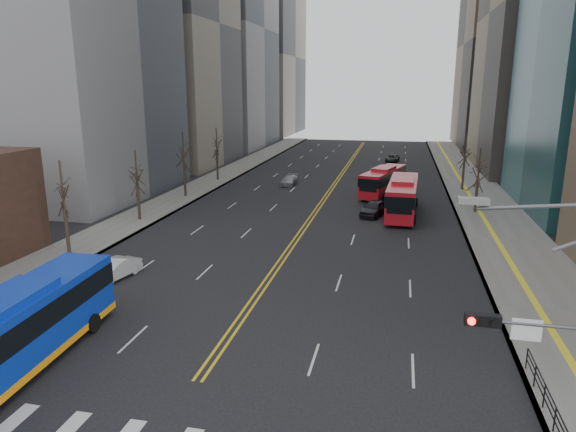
% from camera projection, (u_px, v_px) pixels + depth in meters
% --- Properties ---
extents(sidewalk_right, '(7.00, 130.00, 0.15)m').
position_uv_depth(sidewalk_right, '(483.00, 202.00, 56.77)').
color(sidewalk_right, slate).
rests_on(sidewalk_right, ground).
extents(sidewalk_left, '(5.00, 130.00, 0.15)m').
position_uv_depth(sidewalk_left, '(195.00, 190.00, 63.79)').
color(sidewalk_left, slate).
rests_on(sidewalk_left, ground).
extents(centerline, '(0.55, 100.00, 0.01)m').
position_uv_depth(centerline, '(337.00, 181.00, 69.87)').
color(centerline, gold).
rests_on(centerline, ground).
extents(office_towers, '(83.00, 134.00, 58.00)m').
position_uv_depth(office_towers, '(352.00, 8.00, 76.73)').
color(office_towers, gray).
rests_on(office_towers, ground).
extents(signal_mast, '(5.37, 0.37, 9.39)m').
position_uv_depth(signal_mast, '(576.00, 348.00, 15.64)').
color(signal_mast, slate).
rests_on(signal_mast, ground).
extents(pedestrian_railing, '(0.06, 6.06, 1.02)m').
position_uv_depth(pedestrian_railing, '(545.00, 392.00, 20.32)').
color(pedestrian_railing, black).
rests_on(pedestrian_railing, sidewalk_right).
extents(street_trees, '(35.20, 47.20, 7.60)m').
position_uv_depth(street_trees, '(240.00, 166.00, 50.78)').
color(street_trees, '#31251E').
rests_on(street_trees, ground).
extents(blue_bus, '(3.51, 13.28, 3.80)m').
position_uv_depth(blue_bus, '(12.00, 332.00, 22.79)').
color(blue_bus, '#0C30B6').
rests_on(blue_bus, ground).
extents(red_bus_near, '(3.34, 11.80, 3.69)m').
position_uv_depth(red_bus_near, '(403.00, 195.00, 51.27)').
color(red_bus_near, red).
rests_on(red_bus_near, ground).
extents(red_bus_far, '(5.28, 10.80, 3.36)m').
position_uv_depth(red_bus_far, '(383.00, 180.00, 60.56)').
color(red_bus_far, red).
rests_on(red_bus_far, ground).
extents(car_white, '(2.23, 4.19, 1.31)m').
position_uv_depth(car_white, '(115.00, 269.00, 34.45)').
color(car_white, silver).
rests_on(car_white, ground).
extents(car_dark_mid, '(3.09, 4.83, 1.53)m').
position_uv_depth(car_dark_mid, '(374.00, 208.00, 51.15)').
color(car_dark_mid, black).
rests_on(car_dark_mid, ground).
extents(car_silver, '(1.83, 4.19, 1.20)m').
position_uv_depth(car_silver, '(289.00, 180.00, 67.27)').
color(car_silver, '#9F9FA4').
rests_on(car_silver, ground).
extents(car_dark_far, '(2.52, 4.47, 1.18)m').
position_uv_depth(car_dark_far, '(392.00, 158.00, 87.60)').
color(car_dark_far, black).
rests_on(car_dark_far, ground).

